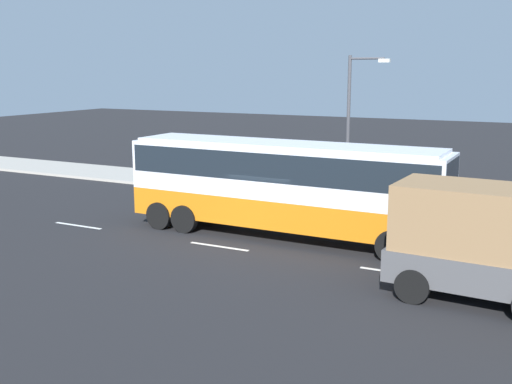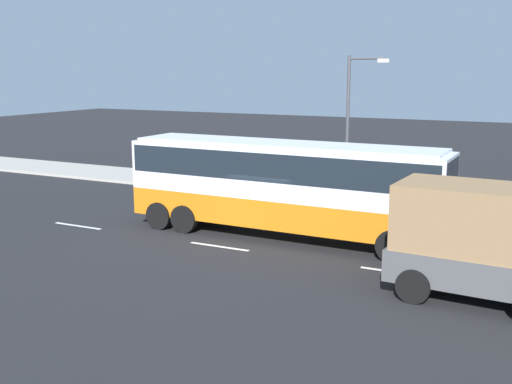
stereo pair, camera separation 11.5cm
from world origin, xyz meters
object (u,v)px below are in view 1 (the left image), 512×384
pedestrian_at_crossing (405,186)px  street_lamp (353,119)px  coach_bus (283,179)px  pedestrian_near_curb (328,177)px

pedestrian_at_crossing → street_lamp: 3.91m
coach_bus → pedestrian_near_curb: 7.36m
coach_bus → pedestrian_at_crossing: size_ratio=7.31×
pedestrian_near_curb → street_lamp: 3.31m
pedestrian_near_curb → pedestrian_at_crossing: size_ratio=1.01×
pedestrian_near_curb → street_lamp: size_ratio=0.25×
coach_bus → pedestrian_at_crossing: (3.04, 6.75, -1.13)m
coach_bus → street_lamp: bearing=86.4°
street_lamp → coach_bus: bearing=-94.3°
coach_bus → pedestrian_at_crossing: bearing=66.5°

